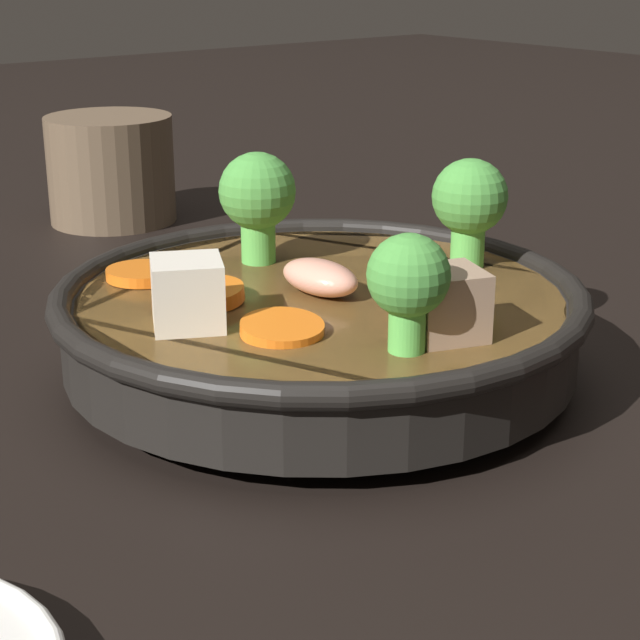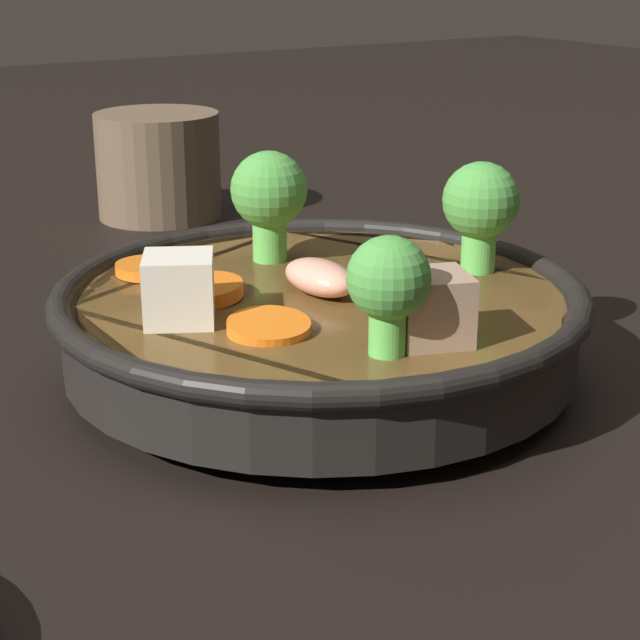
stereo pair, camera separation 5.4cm
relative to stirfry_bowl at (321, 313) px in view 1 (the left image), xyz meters
name	(u,v)px [view 1 (the left image)]	position (x,y,z in m)	size (l,w,h in m)	color
ground_plane	(320,377)	(0.00, 0.00, -0.03)	(3.00, 3.00, 0.00)	black
stirfry_bowl	(321,313)	(0.00, 0.00, 0.00)	(0.27, 0.27, 0.11)	black
dark_mug	(110,169)	(0.36, -0.07, 0.01)	(0.12, 0.10, 0.08)	brown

